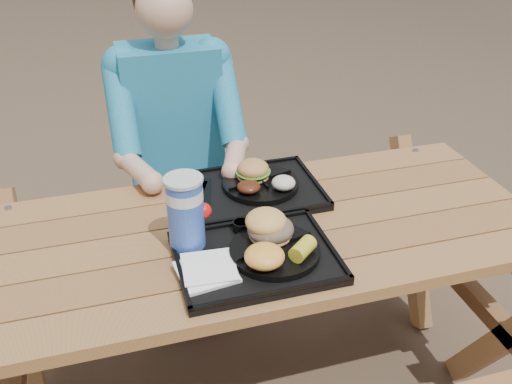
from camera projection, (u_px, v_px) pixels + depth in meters
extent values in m
cube|color=black|center=(256.00, 259.00, 1.62)|extent=(0.45, 0.35, 0.02)
cube|color=black|center=(253.00, 192.00, 1.94)|extent=(0.45, 0.35, 0.02)
cylinder|color=black|center=(275.00, 251.00, 1.62)|extent=(0.26, 0.26, 0.02)
cylinder|color=black|center=(261.00, 184.00, 1.95)|extent=(0.26, 0.26, 0.02)
cube|color=white|center=(206.00, 271.00, 1.55)|extent=(0.17, 0.17, 0.02)
cylinder|color=#1640AC|center=(186.00, 214.00, 1.61)|extent=(0.10, 0.10, 0.21)
cylinder|color=black|center=(241.00, 226.00, 1.72)|extent=(0.05, 0.05, 0.03)
cylinder|color=yellow|center=(262.00, 227.00, 1.72)|extent=(0.05, 0.05, 0.03)
ellipsoid|color=#FFAF43|center=(264.00, 256.00, 1.54)|extent=(0.11, 0.11, 0.06)
cube|color=black|center=(206.00, 192.00, 1.91)|extent=(0.07, 0.18, 0.01)
ellipsoid|color=#4A1E0E|center=(249.00, 187.00, 1.88)|extent=(0.08, 0.08, 0.04)
ellipsoid|color=beige|center=(284.00, 183.00, 1.89)|extent=(0.08, 0.08, 0.04)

